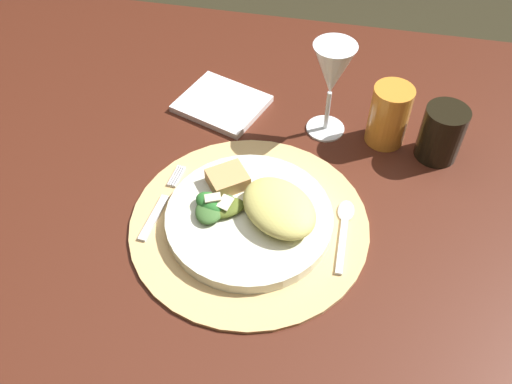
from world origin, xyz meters
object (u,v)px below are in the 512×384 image
at_px(amber_tumbler, 389,115).
at_px(dark_tumbler, 442,133).
at_px(fork, 161,205).
at_px(spoon, 344,223).
at_px(dining_table, 242,214).
at_px(dinner_plate, 249,218).
at_px(napkin, 222,104).
at_px(wine_glass, 332,73).

height_order(amber_tumbler, dark_tumbler, amber_tumbler).
relative_size(fork, spoon, 1.14).
distance_m(dining_table, dinner_plate, 0.16).
bearing_deg(napkin, spoon, -43.39).
relative_size(spoon, dark_tumbler, 1.44).
height_order(fork, amber_tumbler, amber_tumbler).
bearing_deg(dining_table, dark_tumbler, 20.34).
height_order(fork, wine_glass, wine_glass).
bearing_deg(napkin, wine_glass, -7.03).
xyz_separation_m(fork, napkin, (0.03, 0.26, -0.00)).
distance_m(dinner_plate, napkin, 0.28).
xyz_separation_m(spoon, wine_glass, (-0.05, 0.21, 0.11)).
xyz_separation_m(dinner_plate, napkin, (-0.11, 0.26, -0.01)).
xyz_separation_m(spoon, napkin, (-0.25, 0.24, -0.00)).
xyz_separation_m(dinner_plate, amber_tumbler, (0.19, 0.23, 0.04)).
xyz_separation_m(fork, amber_tumbler, (0.33, 0.23, 0.05)).
height_order(fork, spoon, spoon).
bearing_deg(spoon, dining_table, 157.88).
bearing_deg(dining_table, spoon, -22.12).
relative_size(dinner_plate, fork, 1.59).
bearing_deg(napkin, dining_table, -66.09).
relative_size(dining_table, dark_tumbler, 15.20).
xyz_separation_m(dinner_plate, wine_glass, (0.09, 0.24, 0.11)).
distance_m(dinner_plate, dark_tumbler, 0.35).
distance_m(fork, wine_glass, 0.35).
xyz_separation_m(dining_table, dinner_plate, (0.04, -0.10, 0.12)).
bearing_deg(spoon, fork, -175.44).
xyz_separation_m(wine_glass, dark_tumbler, (0.19, -0.02, -0.07)).
xyz_separation_m(fork, wine_glass, (0.23, 0.23, 0.11)).
distance_m(napkin, amber_tumbler, 0.30).
xyz_separation_m(dinner_plate, fork, (-0.14, 0.00, -0.01)).
bearing_deg(dinner_plate, wine_glass, 69.98).
bearing_deg(wine_glass, spoon, -75.56).
height_order(dining_table, dinner_plate, dinner_plate).
distance_m(amber_tumbler, dark_tumbler, 0.09).
bearing_deg(wine_glass, fork, -134.16).
relative_size(dinner_plate, dark_tumbler, 2.62).
bearing_deg(dark_tumbler, amber_tumbler, 167.18).
height_order(spoon, amber_tumbler, amber_tumbler).
distance_m(dinner_plate, spoon, 0.14).
height_order(dinner_plate, fork, dinner_plate).
bearing_deg(dinner_plate, spoon, 10.32).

